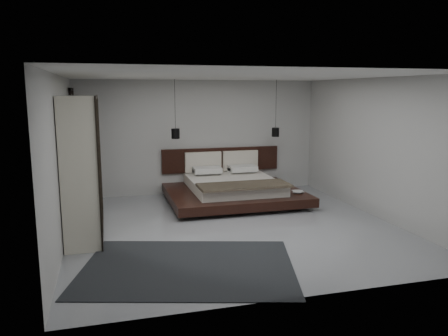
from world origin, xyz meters
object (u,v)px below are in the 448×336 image
object	(u,v)px
lattice_screen	(74,148)
pendant_right	(275,132)
rug	(188,267)
pendant_left	(176,133)
wardrobe	(83,164)
bed	(233,188)

from	to	relation	value
lattice_screen	pendant_right	size ratio (longest dim) A/B	1.89
rug	pendant_left	bearing A→B (deg)	83.15
lattice_screen	wardrobe	distance (m)	1.96
pendant_left	rug	distance (m)	4.41
lattice_screen	pendant_left	world-z (taller)	pendant_left
lattice_screen	wardrobe	size ratio (longest dim) A/B	1.04
lattice_screen	bed	distance (m)	3.66
wardrobe	rug	size ratio (longest dim) A/B	0.82
bed	pendant_left	distance (m)	1.84
lattice_screen	bed	size ratio (longest dim) A/B	0.86
pendant_left	pendant_right	world-z (taller)	same
bed	rug	size ratio (longest dim) A/B	0.99
pendant_right	rug	bearing A→B (deg)	-125.97
pendant_left	pendant_right	xyz separation A→B (m)	(2.48, 0.00, -0.03)
wardrobe	pendant_left	bearing A→B (deg)	43.54
lattice_screen	wardrobe	xyz separation A→B (m)	(0.25, -1.94, -0.07)
bed	rug	distance (m)	4.01
lattice_screen	rug	size ratio (longest dim) A/B	0.85
pendant_left	wardrobe	world-z (taller)	pendant_left
pendant_right	rug	size ratio (longest dim) A/B	0.45
bed	pendant_left	xyz separation A→B (m)	(-1.24, 0.50, 1.26)
pendant_right	wardrobe	bearing A→B (deg)	-157.08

